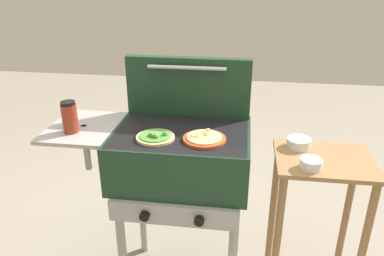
{
  "coord_description": "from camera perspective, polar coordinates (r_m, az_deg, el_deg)",
  "views": [
    {
      "loc": [
        0.27,
        -1.57,
        1.61
      ],
      "look_at": [
        0.05,
        0.0,
        0.92
      ],
      "focal_mm": 35.03,
      "sensor_mm": 36.0,
      "label": 1
    }
  ],
  "objects": [
    {
      "name": "sauce_jar",
      "position": [
        1.8,
        -18.12,
        1.58
      ],
      "size": [
        0.07,
        0.07,
        0.15
      ],
      "color": "maroon",
      "rests_on": "grill"
    },
    {
      "name": "pizza_veggie",
      "position": [
        1.68,
        -5.59,
        -1.35
      ],
      "size": [
        0.17,
        0.17,
        0.04
      ],
      "color": "#E0C17F",
      "rests_on": "grill"
    },
    {
      "name": "pizza_cheese",
      "position": [
        1.66,
        1.89,
        -1.55
      ],
      "size": [
        0.19,
        0.19,
        0.03
      ],
      "color": "#C64723",
      "rests_on": "grill"
    },
    {
      "name": "grill",
      "position": [
        1.81,
        -2.03,
        -4.7
      ],
      "size": [
        0.96,
        0.53,
        0.9
      ],
      "color": "#193823",
      "rests_on": "ground_plane"
    },
    {
      "name": "grill_lid_open",
      "position": [
        1.89,
        -0.59,
        6.31
      ],
      "size": [
        0.63,
        0.08,
        0.3
      ],
      "color": "#193823",
      "rests_on": "grill"
    },
    {
      "name": "topping_bowl_far",
      "position": [
        1.69,
        17.65,
        -5.26
      ],
      "size": [
        0.1,
        0.1,
        0.04
      ],
      "color": "silver",
      "rests_on": "prep_table"
    },
    {
      "name": "prep_table",
      "position": [
        1.93,
        18.6,
        -10.62
      ],
      "size": [
        0.44,
        0.36,
        0.81
      ],
      "color": "olive",
      "rests_on": "ground_plane"
    },
    {
      "name": "topping_bowl_near",
      "position": [
        1.87,
        15.93,
        -2.23
      ],
      "size": [
        0.12,
        0.12,
        0.04
      ],
      "color": "silver",
      "rests_on": "prep_table"
    }
  ]
}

